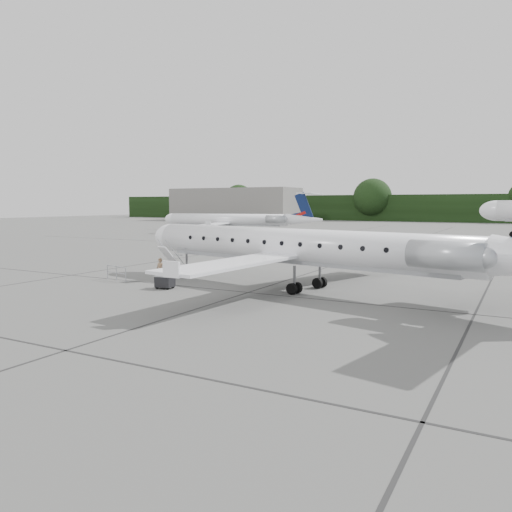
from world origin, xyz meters
The scene contains 9 objects.
ground centered at (0.00, 0.00, 0.00)m, with size 320.00×320.00×0.00m, color slate.
treeline centered at (0.00, 130.00, 4.00)m, with size 260.00×4.00×8.00m, color black.
terminal_building centered at (-70.00, 110.00, 5.00)m, with size 40.00×14.00×10.00m, color slate.
main_regional_jet centered at (-2.55, 4.93, 3.80)m, with size 29.66×21.36×7.61m, color white, non-canonical shape.
airstair centered at (-11.76, 4.64, 1.19)m, with size 0.85×2.09×2.38m, color white, non-canonical shape.
passenger centered at (-12.01, 3.46, 0.80)m, with size 0.59×0.38×1.61m, color #8B694B.
safety_railing centered at (-14.83, 2.16, 0.50)m, with size 2.20×0.08×1.00m, color #989AA0, non-canonical shape.
baggage_cart centered at (-9.76, 1.17, 0.45)m, with size 1.04×0.85×0.91m, color black, non-canonical shape.
bg_regional_left centered at (-35.33, 49.97, 3.58)m, with size 27.27×19.64×7.15m, color white, non-canonical shape.
Camera 1 is at (10.20, -23.45, 5.37)m, focal length 35.00 mm.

